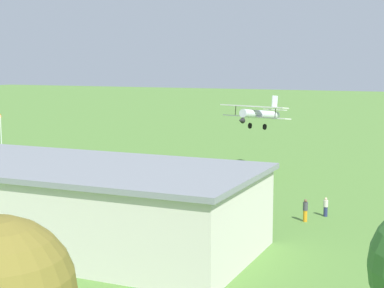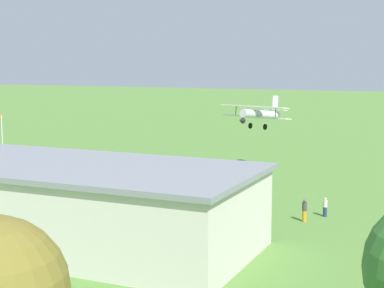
% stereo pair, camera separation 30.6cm
% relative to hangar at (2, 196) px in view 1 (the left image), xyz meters
% --- Properties ---
extents(ground_plane, '(400.00, 400.00, 0.00)m').
position_rel_hangar_xyz_m(ground_plane, '(-4.87, -30.83, -2.77)').
color(ground_plane, '#568438').
extents(hangar, '(37.62, 11.94, 5.52)m').
position_rel_hangar_xyz_m(hangar, '(0.00, 0.00, 0.00)').
color(hangar, beige).
rests_on(hangar, ground_plane).
extents(biplane, '(8.15, 7.99, 3.57)m').
position_rel_hangar_xyz_m(biplane, '(-9.47, -30.37, 3.89)').
color(biplane, silver).
extents(person_near_hangar_door, '(0.43, 0.43, 1.71)m').
position_rel_hangar_xyz_m(person_near_hangar_door, '(-15.77, -13.16, -1.92)').
color(person_near_hangar_door, orange).
rests_on(person_near_hangar_door, ground_plane).
extents(person_at_fence_line, '(0.47, 0.47, 1.54)m').
position_rel_hangar_xyz_m(person_at_fence_line, '(-20.30, -14.34, -2.01)').
color(person_at_fence_line, navy).
rests_on(person_at_fence_line, ground_plane).
extents(person_by_parked_cars, '(0.39, 0.39, 1.77)m').
position_rel_hangar_xyz_m(person_by_parked_cars, '(-19.19, -12.08, -1.88)').
color(person_by_parked_cars, orange).
rests_on(person_by_parked_cars, ground_plane).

